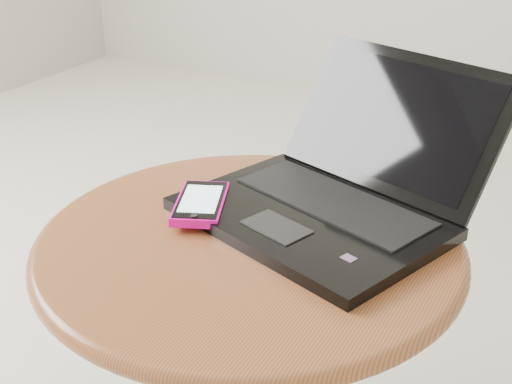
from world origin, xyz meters
The scene contains 4 objects.
table centered at (-0.04, -0.05, 0.37)m, with size 0.59×0.59×0.47m.
laptop centered at (0.03, 0.07, 0.51)m, with size 0.45×0.47×0.20m.
phone_black centered at (-0.11, 0.02, 0.48)m, with size 0.11×0.12×0.01m.
phone_pink centered at (-0.14, -0.02, 0.49)m, with size 0.11×0.14×0.02m.
Camera 1 is at (0.36, -0.79, 0.95)m, focal length 49.38 mm.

